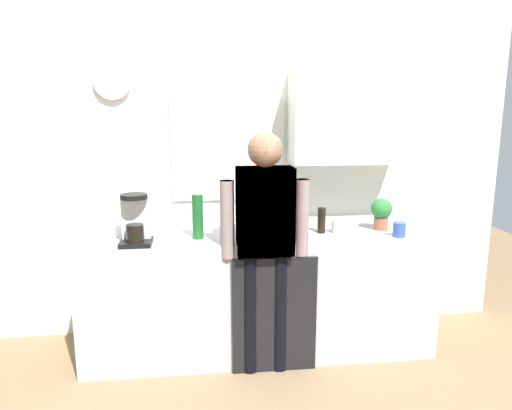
{
  "coord_description": "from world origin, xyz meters",
  "views": [
    {
      "loc": [
        -0.4,
        -2.85,
        1.72
      ],
      "look_at": [
        -0.03,
        0.25,
        1.09
      ],
      "focal_mm": 32.51,
      "sensor_mm": 36.0,
      "label": 1
    }
  ],
  "objects_px": {
    "coffee_maker": "(136,221)",
    "mixing_bowl": "(117,228)",
    "cup_blue_mug": "(399,230)",
    "cup_white_mug": "(337,226)",
    "bottle_dark_sauce": "(321,220)",
    "bottle_clear_soda": "(266,215)",
    "bottle_olive_oil": "(245,215)",
    "potted_plant": "(381,212)",
    "person_at_sink": "(265,234)",
    "person_guest": "(265,234)",
    "bottle_green_wine": "(198,217)"
  },
  "relations": [
    {
      "from": "coffee_maker",
      "to": "cup_white_mug",
      "type": "bearing_deg",
      "value": 4.39
    },
    {
      "from": "bottle_olive_oil",
      "to": "person_at_sink",
      "type": "xyz_separation_m",
      "value": [
        0.1,
        -0.32,
        -0.06
      ]
    },
    {
      "from": "bottle_green_wine",
      "to": "bottle_clear_soda",
      "type": "height_order",
      "value": "bottle_green_wine"
    },
    {
      "from": "bottle_olive_oil",
      "to": "person_guest",
      "type": "xyz_separation_m",
      "value": [
        0.1,
        -0.32,
        -0.06
      ]
    },
    {
      "from": "bottle_green_wine",
      "to": "bottle_clear_soda",
      "type": "xyz_separation_m",
      "value": [
        0.46,
        0.03,
        -0.01
      ]
    },
    {
      "from": "bottle_olive_oil",
      "to": "bottle_dark_sauce",
      "type": "distance_m",
      "value": 0.54
    },
    {
      "from": "cup_blue_mug",
      "to": "cup_white_mug",
      "type": "height_order",
      "value": "cup_blue_mug"
    },
    {
      "from": "bottle_dark_sauce",
      "to": "cup_white_mug",
      "type": "height_order",
      "value": "bottle_dark_sauce"
    },
    {
      "from": "potted_plant",
      "to": "bottle_green_wine",
      "type": "bearing_deg",
      "value": -176.53
    },
    {
      "from": "cup_white_mug",
      "to": "bottle_clear_soda",
      "type": "bearing_deg",
      "value": 179.76
    },
    {
      "from": "bottle_olive_oil",
      "to": "potted_plant",
      "type": "xyz_separation_m",
      "value": [
        0.98,
        -0.05,
        0.01
      ]
    },
    {
      "from": "coffee_maker",
      "to": "person_guest",
      "type": "bearing_deg",
      "value": -7.89
    },
    {
      "from": "bottle_dark_sauce",
      "to": "potted_plant",
      "type": "relative_size",
      "value": 0.78
    },
    {
      "from": "cup_blue_mug",
      "to": "bottle_olive_oil",
      "type": "bearing_deg",
      "value": 166.27
    },
    {
      "from": "potted_plant",
      "to": "person_guest",
      "type": "relative_size",
      "value": 0.14
    },
    {
      "from": "bottle_dark_sauce",
      "to": "person_at_sink",
      "type": "height_order",
      "value": "person_at_sink"
    },
    {
      "from": "bottle_clear_soda",
      "to": "coffee_maker",
      "type": "bearing_deg",
      "value": -172.88
    },
    {
      "from": "bottle_dark_sauce",
      "to": "person_guest",
      "type": "xyz_separation_m",
      "value": [
        -0.43,
        -0.24,
        -0.02
      ]
    },
    {
      "from": "mixing_bowl",
      "to": "person_guest",
      "type": "relative_size",
      "value": 0.14
    },
    {
      "from": "bottle_dark_sauce",
      "to": "bottle_clear_soda",
      "type": "xyz_separation_m",
      "value": [
        -0.4,
        -0.01,
        0.05
      ]
    },
    {
      "from": "coffee_maker",
      "to": "person_guest",
      "type": "xyz_separation_m",
      "value": [
        0.82,
        -0.11,
        -0.08
      ]
    },
    {
      "from": "bottle_clear_soda",
      "to": "person_guest",
      "type": "relative_size",
      "value": 0.17
    },
    {
      "from": "bottle_dark_sauce",
      "to": "bottle_clear_soda",
      "type": "bearing_deg",
      "value": -177.92
    },
    {
      "from": "bottle_dark_sauce",
      "to": "person_at_sink",
      "type": "xyz_separation_m",
      "value": [
        -0.43,
        -0.24,
        -0.02
      ]
    },
    {
      "from": "coffee_maker",
      "to": "mixing_bowl",
      "type": "height_order",
      "value": "coffee_maker"
    },
    {
      "from": "mixing_bowl",
      "to": "bottle_clear_soda",
      "type": "bearing_deg",
      "value": -8.86
    },
    {
      "from": "cup_white_mug",
      "to": "person_at_sink",
      "type": "xyz_separation_m",
      "value": [
        -0.55,
        -0.22,
        0.02
      ]
    },
    {
      "from": "bottle_clear_soda",
      "to": "cup_white_mug",
      "type": "relative_size",
      "value": 2.95
    },
    {
      "from": "bottle_olive_oil",
      "to": "coffee_maker",
      "type": "bearing_deg",
      "value": -164.1
    },
    {
      "from": "potted_plant",
      "to": "person_at_sink",
      "type": "relative_size",
      "value": 0.14
    },
    {
      "from": "bottle_clear_soda",
      "to": "mixing_bowl",
      "type": "height_order",
      "value": "bottle_clear_soda"
    },
    {
      "from": "bottle_olive_oil",
      "to": "cup_blue_mug",
      "type": "distance_m",
      "value": 1.06
    },
    {
      "from": "bottle_olive_oil",
      "to": "mixing_bowl",
      "type": "bearing_deg",
      "value": 176.17
    },
    {
      "from": "cup_blue_mug",
      "to": "cup_white_mug",
      "type": "xyz_separation_m",
      "value": [
        -0.39,
        0.15,
        -0.0
      ]
    },
    {
      "from": "mixing_bowl",
      "to": "bottle_olive_oil",
      "type": "bearing_deg",
      "value": -3.83
    },
    {
      "from": "bottle_dark_sauce",
      "to": "potted_plant",
      "type": "bearing_deg",
      "value": 4.68
    },
    {
      "from": "bottle_green_wine",
      "to": "potted_plant",
      "type": "distance_m",
      "value": 1.31
    },
    {
      "from": "potted_plant",
      "to": "cup_white_mug",
      "type": "bearing_deg",
      "value": -171.02
    },
    {
      "from": "coffee_maker",
      "to": "mixing_bowl",
      "type": "xyz_separation_m",
      "value": [
        -0.17,
        0.27,
        -0.11
      ]
    },
    {
      "from": "coffee_maker",
      "to": "mixing_bowl",
      "type": "relative_size",
      "value": 1.5
    },
    {
      "from": "bottle_clear_soda",
      "to": "cup_white_mug",
      "type": "xyz_separation_m",
      "value": [
        0.51,
        -0.0,
        -0.09
      ]
    },
    {
      "from": "coffee_maker",
      "to": "person_guest",
      "type": "relative_size",
      "value": 0.21
    },
    {
      "from": "bottle_dark_sauce",
      "to": "person_at_sink",
      "type": "relative_size",
      "value": 0.11
    },
    {
      "from": "cup_blue_mug",
      "to": "coffee_maker",
      "type": "bearing_deg",
      "value": 178.54
    },
    {
      "from": "bottle_clear_soda",
      "to": "cup_blue_mug",
      "type": "height_order",
      "value": "bottle_clear_soda"
    },
    {
      "from": "cup_blue_mug",
      "to": "potted_plant",
      "type": "xyz_separation_m",
      "value": [
        -0.05,
        0.2,
        0.08
      ]
    },
    {
      "from": "cup_blue_mug",
      "to": "potted_plant",
      "type": "relative_size",
      "value": 0.43
    },
    {
      "from": "bottle_green_wine",
      "to": "person_at_sink",
      "type": "height_order",
      "value": "person_at_sink"
    },
    {
      "from": "cup_white_mug",
      "to": "person_at_sink",
      "type": "distance_m",
      "value": 0.59
    },
    {
      "from": "bottle_olive_oil",
      "to": "cup_blue_mug",
      "type": "height_order",
      "value": "bottle_olive_oil"
    }
  ]
}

